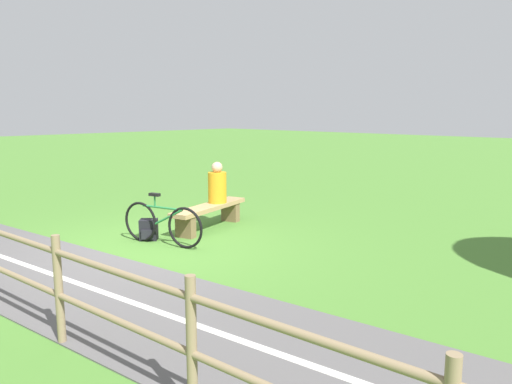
# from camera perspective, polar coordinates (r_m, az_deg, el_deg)

# --- Properties ---
(ground_plane) EXTENTS (80.00, 80.00, 0.00)m
(ground_plane) POSITION_cam_1_polar(r_m,az_deg,el_deg) (8.31, -12.08, -6.46)
(ground_plane) COLOR #477A2D
(paved_path) EXTENTS (6.20, 36.02, 0.02)m
(paved_path) POSITION_cam_1_polar(r_m,az_deg,el_deg) (4.72, 4.14, -18.83)
(paved_path) COLOR #565454
(paved_path) RESTS_ON ground_plane
(path_centre_line) EXTENTS (3.68, 31.81, 0.00)m
(path_centre_line) POSITION_cam_1_polar(r_m,az_deg,el_deg) (4.72, 4.14, -18.73)
(path_centre_line) COLOR silver
(path_centre_line) RESTS_ON paved_path
(bench) EXTENTS (2.05, 0.87, 0.46)m
(bench) POSITION_cam_1_polar(r_m,az_deg,el_deg) (9.46, -5.43, -2.31)
(bench) COLOR #A88456
(bench) RESTS_ON ground_plane
(person_seated) EXTENTS (0.44, 0.44, 0.80)m
(person_seated) POSITION_cam_1_polar(r_m,az_deg,el_deg) (9.60, -4.52, 0.78)
(person_seated) COLOR orange
(person_seated) RESTS_ON bench
(bicycle) EXTENTS (0.45, 1.61, 0.87)m
(bicycle) POSITION_cam_1_polar(r_m,az_deg,el_deg) (8.44, -10.85, -3.61)
(bicycle) COLOR black
(bicycle) RESTS_ON ground_plane
(backpack) EXTENTS (0.38, 0.38, 0.37)m
(backpack) POSITION_cam_1_polar(r_m,az_deg,el_deg) (8.84, -12.36, -4.31)
(backpack) COLOR black
(backpack) RESTS_ON ground_plane
(fence_roadside) EXTENTS (0.89, 11.03, 1.08)m
(fence_roadside) POSITION_cam_1_polar(r_m,az_deg,el_deg) (5.13, -21.98, -9.44)
(fence_roadside) COLOR #847051
(fence_roadside) RESTS_ON ground_plane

